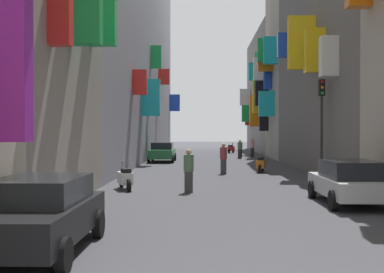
# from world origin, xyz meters

# --- Properties ---
(ground_plane) EXTENTS (140.00, 140.00, 0.00)m
(ground_plane) POSITION_xyz_m (0.00, 30.00, 0.00)
(ground_plane) COLOR #38383D
(building_left_mid_b) EXTENTS (7.30, 43.28, 20.21)m
(building_left_mid_b) POSITION_xyz_m (-8.00, 38.36, 10.10)
(building_left_mid_b) COLOR gray
(building_left_mid_b) RESTS_ON ground
(building_right_mid_a) EXTENTS (7.38, 19.06, 13.58)m
(building_right_mid_a) POSITION_xyz_m (7.99, 24.30, 6.79)
(building_right_mid_a) COLOR slate
(building_right_mid_a) RESTS_ON ground
(building_right_mid_b) EXTENTS (7.38, 4.65, 21.99)m
(building_right_mid_b) POSITION_xyz_m (7.97, 36.15, 10.96)
(building_right_mid_b) COLOR #B2A899
(building_right_mid_b) RESTS_ON ground
(building_right_mid_c) EXTENTS (7.31, 3.23, 21.57)m
(building_right_mid_c) POSITION_xyz_m (7.94, 40.10, 10.71)
(building_right_mid_c) COLOR #BCB29E
(building_right_mid_c) RESTS_ON ground
(building_right_far) EXTENTS (7.32, 18.29, 13.01)m
(building_right_far) POSITION_xyz_m (7.98, 50.85, 6.50)
(building_right_far) COLOR slate
(building_right_far) RESTS_ON ground
(parked_car_green) EXTENTS (1.92, 4.24, 1.45)m
(parked_car_green) POSITION_xyz_m (-3.83, 33.07, 0.76)
(parked_car_green) COLOR #236638
(parked_car_green) RESTS_ON ground
(parked_car_silver) EXTENTS (1.89, 4.07, 1.39)m
(parked_car_silver) POSITION_xyz_m (3.85, 12.23, 0.73)
(parked_car_silver) COLOR #B7B7BC
(parked_car_silver) RESTS_ON ground
(parked_car_black) EXTENTS (1.96, 4.01, 1.43)m
(parked_car_black) POSITION_xyz_m (-3.97, 6.01, 0.76)
(parked_car_black) COLOR black
(parked_car_black) RESTS_ON ground
(scooter_red) EXTENTS (0.81, 1.69, 1.13)m
(scooter_red) POSITION_xyz_m (2.16, 47.21, 0.46)
(scooter_red) COLOR red
(scooter_red) RESTS_ON ground
(scooter_orange) EXTENTS (0.71, 1.94, 1.13)m
(scooter_orange) POSITION_xyz_m (2.49, 24.07, 0.46)
(scooter_orange) COLOR orange
(scooter_orange) RESTS_ON ground
(scooter_white) EXTENTS (0.83, 1.87, 1.13)m
(scooter_white) POSITION_xyz_m (-3.87, 15.86, 0.46)
(scooter_white) COLOR silver
(scooter_white) RESTS_ON ground
(pedestrian_crossing) EXTENTS (0.52, 0.52, 1.54)m
(pedestrian_crossing) POSITION_xyz_m (2.55, 39.84, 0.76)
(pedestrian_crossing) COLOR black
(pedestrian_crossing) RESTS_ON ground
(pedestrian_near_left) EXTENTS (0.39, 0.39, 1.57)m
(pedestrian_near_left) POSITION_xyz_m (2.32, 37.39, 0.78)
(pedestrian_near_left) COLOR #292929
(pedestrian_near_left) RESTS_ON ground
(pedestrian_near_right) EXTENTS (0.42, 0.42, 1.71)m
(pedestrian_near_right) POSITION_xyz_m (3.57, 39.41, 0.85)
(pedestrian_near_right) COLOR #242424
(pedestrian_near_right) RESTS_ON ground
(pedestrian_mid_street) EXTENTS (0.45, 0.45, 1.65)m
(pedestrian_mid_street) POSITION_xyz_m (-1.33, 15.02, 0.82)
(pedestrian_mid_street) COLOR #3C3C3C
(pedestrian_mid_street) RESTS_ON ground
(pedestrian_far_away) EXTENTS (0.52, 0.52, 1.67)m
(pedestrian_far_away) POSITION_xyz_m (0.32, 22.88, 0.83)
(pedestrian_far_away) COLOR #3D3D3D
(pedestrian_far_away) RESTS_ON ground
(traffic_light_near_corner) EXTENTS (0.26, 0.34, 4.67)m
(traffic_light_near_corner) POSITION_xyz_m (4.62, 18.98, 3.15)
(traffic_light_near_corner) COLOR #2D2D2D
(traffic_light_near_corner) RESTS_ON ground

